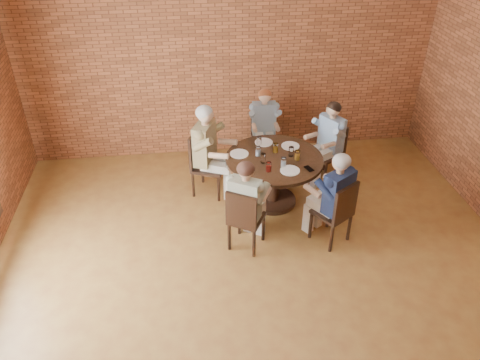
{
  "coord_description": "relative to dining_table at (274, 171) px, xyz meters",
  "views": [
    {
      "loc": [
        -0.76,
        -3.57,
        4.07
      ],
      "look_at": [
        -0.16,
        1.0,
        1.0
      ],
      "focal_mm": 35.0,
      "sensor_mm": 36.0,
      "label": 1
    }
  ],
  "objects": [
    {
      "name": "floor",
      "position": [
        -0.43,
        -1.86,
        -0.53
      ],
      "size": [
        7.0,
        7.0,
        0.0
      ],
      "primitive_type": "plane",
      "color": "olive",
      "rests_on": "ground"
    },
    {
      "name": "wall_back",
      "position": [
        -0.43,
        1.64,
        1.17
      ],
      "size": [
        7.0,
        0.0,
        7.0
      ],
      "primitive_type": "plane",
      "rotation": [
        1.57,
        0.0,
        0.0
      ],
      "color": "#984F2B",
      "rests_on": "ground"
    },
    {
      "name": "dining_table",
      "position": [
        0.0,
        0.0,
        0.0
      ],
      "size": [
        1.36,
        1.36,
        0.75
      ],
      "color": "black",
      "rests_on": "floor"
    },
    {
      "name": "chair_a",
      "position": [
        0.99,
        0.56,
        -0.03
      ],
      "size": [
        0.54,
        0.54,
        0.91
      ],
      "rotation": [
        0.0,
        0.0,
        -1.06
      ],
      "color": "black",
      "rests_on": "floor"
    },
    {
      "name": "diner_a",
      "position": [
        0.93,
        0.52,
        0.11
      ],
      "size": [
        0.77,
        0.73,
        1.28
      ],
      "primitive_type": null,
      "rotation": [
        0.0,
        0.0,
        -1.06
      ],
      "color": "#386493",
      "rests_on": "floor"
    },
    {
      "name": "chair_b",
      "position": [
        0.06,
        1.22,
        -0.04
      ],
      "size": [
        0.41,
        0.41,
        0.9
      ],
      "rotation": [
        0.0,
        0.0,
        -0.05
      ],
      "color": "black",
      "rests_on": "floor"
    },
    {
      "name": "diner_b",
      "position": [
        0.06,
        1.14,
        0.1
      ],
      "size": [
        0.51,
        0.62,
        1.26
      ],
      "primitive_type": null,
      "rotation": [
        0.0,
        0.0,
        -0.05
      ],
      "color": "gray",
      "rests_on": "floor"
    },
    {
      "name": "chair_c",
      "position": [
        -0.96,
        0.43,
        -0.01
      ],
      "size": [
        0.6,
        0.6,
        0.97
      ],
      "rotation": [
        0.0,
        0.0,
        1.15
      ],
      "color": "black",
      "rests_on": "floor"
    },
    {
      "name": "diner_c",
      "position": [
        -0.87,
        0.39,
        0.17
      ],
      "size": [
        0.86,
        0.8,
        1.39
      ],
      "primitive_type": null,
      "rotation": [
        0.0,
        0.0,
        1.15
      ],
      "color": "brown",
      "rests_on": "floor"
    },
    {
      "name": "chair_d",
      "position": [
        -0.55,
        -0.94,
        -0.04
      ],
      "size": [
        0.54,
        0.54,
        0.9
      ],
      "rotation": [
        0.0,
        0.0,
        2.62
      ],
      "color": "black",
      "rests_on": "floor"
    },
    {
      "name": "diner_d",
      "position": [
        -0.51,
        -0.88,
        0.11
      ],
      "size": [
        0.73,
        0.77,
        1.27
      ],
      "primitive_type": null,
      "rotation": [
        0.0,
        0.0,
        2.62
      ],
      "color": "gray",
      "rests_on": "floor"
    },
    {
      "name": "chair_e",
      "position": [
        0.63,
        -0.97,
        -0.03
      ],
      "size": [
        0.57,
        0.57,
        0.92
      ],
      "rotation": [
        0.0,
        0.0,
        3.71
      ],
      "color": "black",
      "rests_on": "floor"
    },
    {
      "name": "diner_e",
      "position": [
        0.58,
        -0.9,
        0.12
      ],
      "size": [
        0.77,
        0.8,
        1.3
      ],
      "primitive_type": null,
      "rotation": [
        0.0,
        0.0,
        3.71
      ],
      "color": "#16203F",
      "rests_on": "floor"
    },
    {
      "name": "plate_a",
      "position": [
        0.29,
        0.28,
        0.23
      ],
      "size": [
        0.26,
        0.26,
        0.01
      ],
      "primitive_type": "cylinder",
      "color": "white",
      "rests_on": "dining_table"
    },
    {
      "name": "plate_b",
      "position": [
        -0.07,
        0.44,
        0.23
      ],
      "size": [
        0.26,
        0.26,
        0.01
      ],
      "primitive_type": "cylinder",
      "color": "white",
      "rests_on": "dining_table"
    },
    {
      "name": "plate_c",
      "position": [
        -0.47,
        0.16,
        0.23
      ],
      "size": [
        0.26,
        0.26,
        0.01
      ],
      "primitive_type": "cylinder",
      "color": "white",
      "rests_on": "dining_table"
    },
    {
      "name": "plate_d",
      "position": [
        0.14,
        -0.36,
        0.23
      ],
      "size": [
        0.26,
        0.26,
        0.01
      ],
      "primitive_type": "cylinder",
      "color": "white",
      "rests_on": "dining_table"
    },
    {
      "name": "glass_a",
      "position": [
        0.24,
        0.02,
        0.29
      ],
      "size": [
        0.07,
        0.07,
        0.14
      ],
      "primitive_type": "cylinder",
      "color": "white",
      "rests_on": "dining_table"
    },
    {
      "name": "glass_b",
      "position": [
        0.04,
        0.15,
        0.29
      ],
      "size": [
        0.07,
        0.07,
        0.14
      ],
      "primitive_type": "cylinder",
      "color": "white",
      "rests_on": "dining_table"
    },
    {
      "name": "glass_c",
      "position": [
        -0.15,
        0.36,
        0.29
      ],
      "size": [
        0.07,
        0.07,
        0.14
      ],
      "primitive_type": "cylinder",
      "color": "white",
      "rests_on": "dining_table"
    },
    {
      "name": "glass_d",
      "position": [
        -0.21,
        0.09,
        0.29
      ],
      "size": [
        0.07,
        0.07,
        0.14
      ],
      "primitive_type": "cylinder",
      "color": "white",
      "rests_on": "dining_table"
    },
    {
      "name": "glass_e",
      "position": [
        -0.18,
        -0.11,
        0.29
      ],
      "size": [
        0.07,
        0.07,
        0.14
      ],
      "primitive_type": "cylinder",
      "color": "white",
      "rests_on": "dining_table"
    },
    {
      "name": "glass_f",
      "position": [
        -0.14,
        -0.33,
        0.29
      ],
      "size": [
        0.07,
        0.07,
        0.14
      ],
      "primitive_type": "cylinder",
      "color": "white",
      "rests_on": "dining_table"
    },
    {
      "name": "glass_g",
      "position": [
        0.08,
        -0.24,
        0.29
      ],
      "size": [
        0.07,
        0.07,
        0.14
      ],
      "primitive_type": "cylinder",
      "color": "white",
      "rests_on": "dining_table"
    },
    {
      "name": "glass_h",
      "position": [
        0.3,
        -0.09,
        0.29
      ],
      "size": [
        0.07,
        0.07,
        0.14
      ],
      "primitive_type": "cylinder",
      "color": "white",
      "rests_on": "dining_table"
    },
    {
      "name": "smartphone",
      "position": [
        0.4,
        -0.34,
        0.23
      ],
      "size": [
        0.12,
        0.16,
        0.01
      ],
      "primitive_type": "cube",
      "rotation": [
        0.0,
        0.0,
        0.38
      ],
      "color": "black",
      "rests_on": "dining_table"
    }
  ]
}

